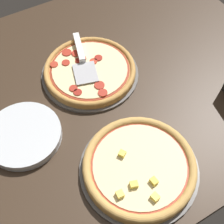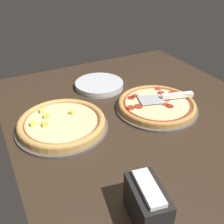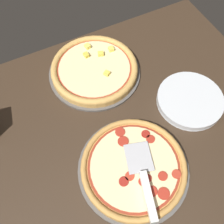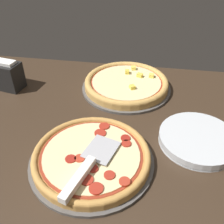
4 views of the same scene
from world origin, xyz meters
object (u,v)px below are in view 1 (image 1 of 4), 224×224
Objects in this scene: pizza_back at (139,166)px; plate_stack at (24,135)px; serving_spatula at (81,53)px; pizza_front at (90,70)px.

pizza_back is 37.69cm from plate_stack.
pizza_back is 1.39× the size of plate_stack.
pizza_back is 48.46cm from serving_spatula.
pizza_back is at bearing 82.90° from pizza_front.
pizza_back is (5.08, 40.82, 0.26)cm from pizza_front.
pizza_front is 7.62cm from serving_spatula.
pizza_back reaches higher than plate_stack.
serving_spatula is 36.98cm from plate_stack.
serving_spatula is 1.03× the size of plate_stack.
serving_spatula reaches higher than pizza_back.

